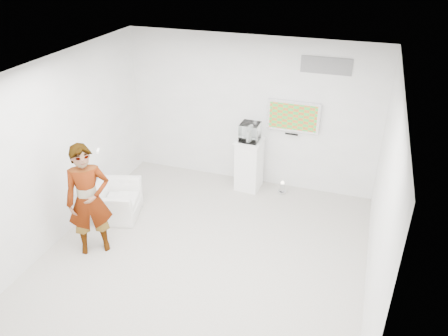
{
  "coord_description": "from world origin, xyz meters",
  "views": [
    {
      "loc": [
        2.06,
        -5.28,
        4.61
      ],
      "look_at": [
        0.09,
        0.6,
        1.26
      ],
      "focal_mm": 35.0,
      "sensor_mm": 36.0,
      "label": 1
    }
  ],
  "objects_px": {
    "tv": "(293,116)",
    "person": "(89,200)",
    "armchair": "(116,201)",
    "floor_uplight": "(282,188)",
    "pedestal": "(249,164)"
  },
  "relations": [
    {
      "from": "tv",
      "to": "person",
      "type": "height_order",
      "value": "person"
    },
    {
      "from": "tv",
      "to": "armchair",
      "type": "xyz_separation_m",
      "value": [
        -2.8,
        -2.0,
        -1.25
      ]
    },
    {
      "from": "tv",
      "to": "armchair",
      "type": "height_order",
      "value": "tv"
    },
    {
      "from": "person",
      "to": "tv",
      "type": "bearing_deg",
      "value": 12.91
    },
    {
      "from": "tv",
      "to": "person",
      "type": "bearing_deg",
      "value": -131.27
    },
    {
      "from": "tv",
      "to": "armchair",
      "type": "relative_size",
      "value": 1.1
    },
    {
      "from": "armchair",
      "to": "floor_uplight",
      "type": "bearing_deg",
      "value": -73.09
    },
    {
      "from": "armchair",
      "to": "floor_uplight",
      "type": "relative_size",
      "value": 3.46
    },
    {
      "from": "tv",
      "to": "person",
      "type": "distance_m",
      "value": 4.0
    },
    {
      "from": "person",
      "to": "floor_uplight",
      "type": "height_order",
      "value": "person"
    },
    {
      "from": "person",
      "to": "armchair",
      "type": "bearing_deg",
      "value": 65.2
    },
    {
      "from": "person",
      "to": "floor_uplight",
      "type": "bearing_deg",
      "value": 10.66
    },
    {
      "from": "floor_uplight",
      "to": "armchair",
      "type": "bearing_deg",
      "value": -148.06
    },
    {
      "from": "pedestal",
      "to": "person",
      "type": "bearing_deg",
      "value": -124.39
    },
    {
      "from": "tv",
      "to": "floor_uplight",
      "type": "xyz_separation_m",
      "value": [
        -0.06,
        -0.29,
        -1.42
      ]
    }
  ]
}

